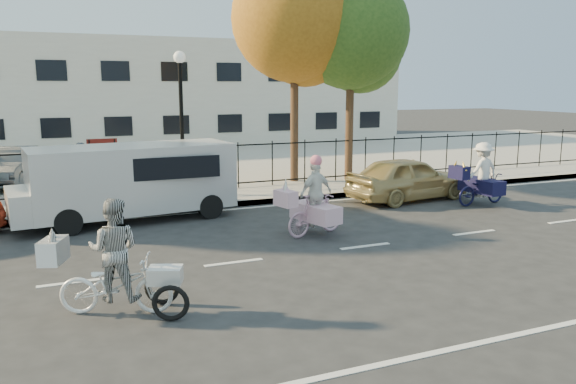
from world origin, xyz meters
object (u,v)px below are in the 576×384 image
white_van (129,179)px  lot_car_c (12,166)px  unicorn_bike (315,206)px  pedestrian (80,173)px  zebra_trike (116,270)px  lamppost (181,97)px  bull_bike (481,180)px  gold_sedan (408,178)px

white_van → lot_car_c: (-3.11, 6.20, -0.30)m
unicorn_bike → pedestrian: size_ratio=1.11×
white_van → pedestrian: (-1.10, 2.10, -0.06)m
pedestrian → zebra_trike: bearing=53.4°
lamppost → pedestrian: bearing=-176.1°
unicorn_bike → bull_bike: size_ratio=0.96×
bull_bike → lot_car_c: size_ratio=0.52×
unicorn_bike → lot_car_c: (-6.89, 9.42, 0.08)m
pedestrian → lot_car_c: 4.58m
unicorn_bike → lot_car_c: size_ratio=0.50×
unicorn_bike → lamppost: bearing=3.1°
pedestrian → gold_sedan: bearing=126.7°
gold_sedan → lamppost: bearing=58.2°
unicorn_bike → white_van: 4.98m
lamppost → lot_car_c: 6.77m
lamppost → bull_bike: (7.87, -4.27, -2.38)m
bull_bike → gold_sedan: 2.13m
gold_sedan → pedestrian: pedestrian is taller
gold_sedan → lot_car_c: size_ratio=1.03×
lot_car_c → white_van: bearing=-48.7°
white_van → gold_sedan: white_van is taller
pedestrian → lot_car_c: pedestrian is taller
white_van → pedestrian: white_van is taller
lamppost → zebra_trike: size_ratio=2.07×
lamppost → zebra_trike: 9.31m
lamppost → lot_car_c: size_ratio=1.13×
lamppost → unicorn_bike: size_ratio=2.25×
white_van → bull_bike: bearing=-18.1°
zebra_trike → bull_bike: bearing=-47.5°
lamppost → zebra_trike: lamppost is taller
bull_bike → gold_sedan: (-1.59, 1.40, -0.06)m
zebra_trike → unicorn_bike: (4.78, 3.00, 0.00)m
unicorn_bike → gold_sedan: unicorn_bike is taller
unicorn_bike → gold_sedan: size_ratio=0.49×
unicorn_bike → bull_bike: 6.12m
lamppost → zebra_trike: bearing=-108.8°
white_van → lamppost: bearing=43.7°
zebra_trike → pedestrian: 8.32m
lot_car_c → pedestrian: bearing=-49.2°
zebra_trike → lot_car_c: size_ratio=0.55×
bull_bike → gold_sedan: bull_bike is taller
zebra_trike → white_van: (1.00, 6.22, 0.38)m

